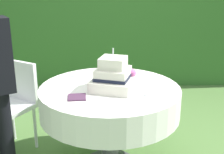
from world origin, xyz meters
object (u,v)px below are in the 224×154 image
(napkin_stack, at_px, (78,97))
(wedding_cake, at_px, (114,77))
(serving_plate_left, at_px, (142,74))
(garden_chair, at_px, (15,98))
(serving_plate_far, at_px, (149,94))
(serving_plate_right, at_px, (127,72))
(cake_table, at_px, (110,101))
(serving_plate_near, at_px, (78,75))

(napkin_stack, bearing_deg, wedding_cake, 34.37)
(serving_plate_left, relative_size, garden_chair, 0.13)
(serving_plate_far, relative_size, serving_plate_left, 0.92)
(serving_plate_left, distance_m, garden_chair, 1.26)
(serving_plate_far, height_order, garden_chair, garden_chair)
(serving_plate_left, xyz_separation_m, garden_chair, (-1.23, -0.04, -0.24))
(wedding_cake, relative_size, serving_plate_far, 3.79)
(serving_plate_right, distance_m, garden_chair, 1.13)
(serving_plate_far, xyz_separation_m, garden_chair, (-1.25, 0.49, -0.24))
(cake_table, distance_m, napkin_stack, 0.38)
(serving_plate_far, bearing_deg, serving_plate_right, 104.20)
(garden_chair, bearing_deg, serving_plate_far, -21.44)
(cake_table, distance_m, serving_plate_far, 0.38)
(cake_table, xyz_separation_m, garden_chair, (-0.93, 0.32, -0.10))
(napkin_stack, bearing_deg, serving_plate_left, 47.48)
(wedding_cake, height_order, serving_plate_left, wedding_cake)
(wedding_cake, distance_m, serving_plate_far, 0.32)
(wedding_cake, bearing_deg, garden_chair, 158.97)
(serving_plate_right, relative_size, napkin_stack, 0.79)
(wedding_cake, xyz_separation_m, serving_plate_left, (0.27, 0.41, -0.10))
(serving_plate_right, height_order, garden_chair, garden_chair)
(serving_plate_near, bearing_deg, serving_plate_left, 3.61)
(wedding_cake, relative_size, serving_plate_near, 3.47)
(serving_plate_right, distance_m, napkin_stack, 0.79)
(wedding_cake, distance_m, serving_plate_near, 0.52)
(serving_plate_left, bearing_deg, cake_table, -129.60)
(serving_plate_near, height_order, serving_plate_right, same)
(cake_table, distance_m, serving_plate_left, 0.49)
(serving_plate_near, bearing_deg, garden_chair, 179.90)
(serving_plate_far, height_order, serving_plate_right, same)
(wedding_cake, xyz_separation_m, napkin_stack, (-0.29, -0.19, -0.10))
(serving_plate_right, bearing_deg, napkin_stack, -121.47)
(cake_table, xyz_separation_m, serving_plate_left, (0.30, 0.36, 0.14))
(garden_chair, bearing_deg, wedding_cake, -21.03)
(serving_plate_near, height_order, napkin_stack, same)
(garden_chair, bearing_deg, serving_plate_right, 5.80)
(cake_table, xyz_separation_m, napkin_stack, (-0.25, -0.24, 0.14))
(serving_plate_right, bearing_deg, cake_table, -110.22)
(wedding_cake, height_order, serving_plate_near, wedding_cake)
(garden_chair, bearing_deg, serving_plate_near, -0.10)
(serving_plate_near, xyz_separation_m, garden_chair, (-0.62, 0.00, -0.24))
(napkin_stack, xyz_separation_m, garden_chair, (-0.68, 0.57, -0.24))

